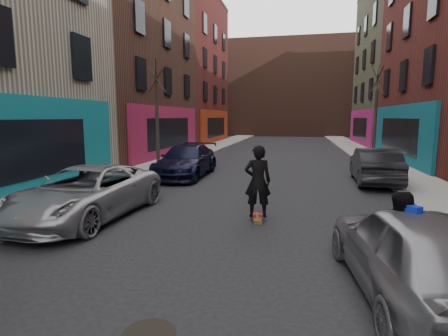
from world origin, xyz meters
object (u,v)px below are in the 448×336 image
at_px(tree_left_far, 157,106).
at_px(parked_right_far, 414,252).
at_px(tree_right_far, 376,105).
at_px(pedestrian, 398,242).
at_px(parked_left_far, 87,193).
at_px(parked_left_end, 186,161).
at_px(manhole, 149,334).
at_px(skateboard, 257,218).
at_px(skateboarder, 258,181).
at_px(parked_right_end, 375,166).

relative_size(tree_left_far, parked_right_far, 1.49).
distance_m(tree_left_far, tree_right_far, 13.78).
relative_size(tree_right_far, pedestrian, 4.15).
height_order(parked_left_far, parked_left_end, parked_left_end).
distance_m(parked_left_end, manhole, 12.19).
bearing_deg(skateboard, skateboarder, 0.00).
relative_size(parked_right_end, pedestrian, 2.77).
relative_size(parked_right_end, manhole, 6.49).
bearing_deg(parked_right_end, parked_left_end, 2.41).
bearing_deg(manhole, parked_right_far, 25.28).
distance_m(tree_right_far, parked_left_end, 13.41).
bearing_deg(skateboard, tree_right_far, 59.46).
bearing_deg(skateboarder, manhole, 72.35).
bearing_deg(parked_left_end, parked_right_far, -55.93).
relative_size(parked_right_far, skateboard, 5.47).
bearing_deg(skateboarder, tree_right_far, -120.54).
bearing_deg(skateboard, parked_left_end, 113.52).
bearing_deg(parked_left_end, pedestrian, -56.22).
height_order(parked_left_end, parked_right_far, parked_right_far).
xyz_separation_m(parked_left_far, skateboarder, (4.65, 0.76, 0.36)).
xyz_separation_m(tree_right_far, parked_right_far, (-3.00, -18.58, -2.78)).
bearing_deg(parked_left_end, manhole, -74.72).
height_order(skateboard, skateboarder, skateboarder).
relative_size(tree_left_far, skateboard, 8.12).
xyz_separation_m(tree_left_far, manhole, (5.81, -14.28, -3.37)).
xyz_separation_m(tree_left_far, parked_left_end, (2.48, -2.58, -2.64)).
bearing_deg(parked_left_end, parked_right_end, -0.43).
bearing_deg(pedestrian, tree_right_far, -138.49).
xyz_separation_m(parked_left_far, pedestrian, (7.26, -2.70, 0.11)).
distance_m(tree_left_far, skateboarder, 11.35).
relative_size(parked_left_far, parked_right_far, 1.18).
bearing_deg(parked_right_end, parked_left_far, 41.17).
xyz_separation_m(tree_right_far, skateboarder, (-5.81, -14.95, -2.46)).
relative_size(tree_right_far, skateboard, 8.50).
xyz_separation_m(parked_right_far, skateboarder, (-2.81, 3.64, 0.33)).
bearing_deg(pedestrian, parked_right_far, 99.22).
relative_size(parked_left_end, manhole, 7.32).
xyz_separation_m(tree_left_far, skateboarder, (6.59, -8.95, -2.31)).
bearing_deg(manhole, parked_left_end, 105.86).
relative_size(parked_left_end, skateboard, 6.41).
bearing_deg(manhole, parked_left_far, 130.19).
distance_m(tree_right_far, pedestrian, 18.88).
bearing_deg(parked_left_far, manhole, -47.54).
bearing_deg(parked_left_far, parked_right_end, 41.19).
distance_m(parked_right_end, pedestrian, 9.98).
bearing_deg(parked_right_end, tree_right_far, -98.35).
xyz_separation_m(skateboarder, manhole, (-0.78, -5.33, -1.07)).
xyz_separation_m(tree_right_far, skateboard, (-5.81, -14.95, -3.48)).
bearing_deg(parked_left_far, parked_left_end, 87.95).
bearing_deg(manhole, pedestrian, 28.92).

